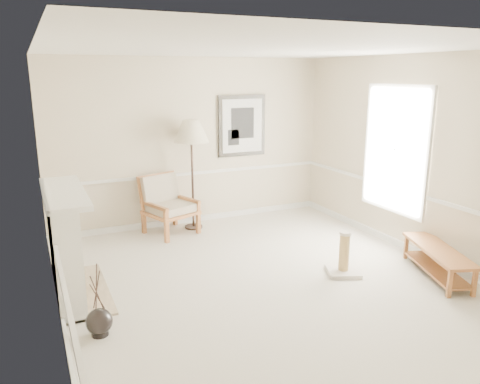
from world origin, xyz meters
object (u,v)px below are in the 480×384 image
Objects in this scene: floor_lamp at (191,134)px; bench at (438,258)px; armchair at (166,202)px; floor_vase at (99,322)px; scratching_post at (344,260)px.

bench is (2.28, -3.25, -1.38)m from floor_lamp.
armchair is at bearing -178.26° from floor_lamp.
floor_vase is 4.32m from bench.
scratching_post reaches higher than bench.
bench is at bearing -28.22° from scratching_post.
floor_vase is 0.57× the size of bench.
armchair reaches higher than floor_vase.
scratching_post is at bearing 3.84° from floor_vase.
armchair is 0.53× the size of floor_lamp.
armchair is at bearing 61.74° from floor_vase.
armchair is at bearing 122.18° from scratching_post.
floor_vase reaches higher than bench.
scratching_post is (1.20, -2.67, -1.45)m from floor_lamp.
floor_lamp reaches higher than floor_vase.
scratching_post is (1.67, -2.66, -0.34)m from armchair.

